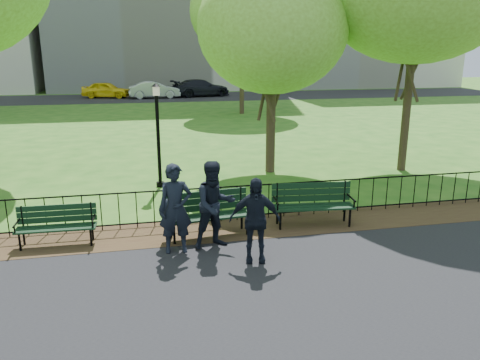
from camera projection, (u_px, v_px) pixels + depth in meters
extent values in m
plane|color=#245817|center=(209.00, 258.00, 9.43)|extent=(120.00, 120.00, 0.00)
cube|color=#321D14|center=(199.00, 230.00, 10.84)|extent=(60.00, 1.60, 0.01)
cube|color=black|center=(152.00, 98.00, 42.42)|extent=(70.00, 9.00, 0.01)
cylinder|color=black|center=(196.00, 189.00, 11.08)|extent=(24.00, 0.04, 0.04)
cylinder|color=black|center=(197.00, 219.00, 11.28)|extent=(24.00, 0.04, 0.04)
cylinder|color=black|center=(196.00, 206.00, 11.19)|extent=(0.02, 0.02, 0.90)
cube|color=black|center=(209.00, 217.00, 10.39)|extent=(1.96, 0.72, 0.04)
cube|color=black|center=(206.00, 197.00, 10.54)|extent=(1.91, 0.25, 0.48)
cylinder|color=black|center=(174.00, 234.00, 10.02)|extent=(0.05, 0.05, 0.48)
cylinder|color=black|center=(247.00, 225.00, 10.53)|extent=(0.05, 0.05, 0.48)
cylinder|color=black|center=(171.00, 228.00, 10.37)|extent=(0.05, 0.05, 0.48)
cylinder|color=black|center=(242.00, 220.00, 10.88)|extent=(0.05, 0.05, 0.48)
cylinder|color=black|center=(168.00, 213.00, 10.06)|extent=(0.11, 0.60, 0.04)
cylinder|color=black|center=(248.00, 204.00, 10.61)|extent=(0.11, 0.60, 0.04)
ellipsoid|color=black|center=(170.00, 210.00, 9.94)|extent=(0.51, 0.38, 0.52)
cube|color=black|center=(56.00, 228.00, 9.90)|extent=(1.65, 0.48, 0.04)
cube|color=black|center=(57.00, 210.00, 10.04)|extent=(1.64, 0.07, 0.41)
cylinder|color=black|center=(20.00, 242.00, 9.68)|extent=(0.05, 0.05, 0.41)
cylinder|color=black|center=(91.00, 238.00, 9.93)|extent=(0.05, 0.05, 0.41)
cylinder|color=black|center=(24.00, 237.00, 9.99)|extent=(0.05, 0.05, 0.41)
cylinder|color=black|center=(93.00, 232.00, 10.24)|extent=(0.05, 0.05, 0.41)
cylinder|color=black|center=(16.00, 223.00, 9.72)|extent=(0.05, 0.51, 0.04)
cylinder|color=black|center=(93.00, 218.00, 10.00)|extent=(0.05, 0.51, 0.04)
cube|color=black|center=(314.00, 207.00, 11.04)|extent=(1.96, 0.70, 0.04)
cube|color=black|center=(311.00, 189.00, 11.21)|extent=(1.91, 0.23, 0.48)
cylinder|color=black|center=(280.00, 221.00, 10.83)|extent=(0.05, 0.05, 0.48)
cylinder|color=black|center=(350.00, 218.00, 11.01)|extent=(0.05, 0.05, 0.48)
cylinder|color=black|center=(277.00, 215.00, 11.20)|extent=(0.05, 0.05, 0.48)
cylinder|color=black|center=(345.00, 212.00, 11.37)|extent=(0.05, 0.05, 0.48)
cylinder|color=black|center=(276.00, 200.00, 10.89)|extent=(0.10, 0.60, 0.04)
cylinder|color=black|center=(351.00, 198.00, 11.08)|extent=(0.10, 0.60, 0.04)
cylinder|color=black|center=(160.00, 184.00, 14.42)|extent=(0.25, 0.25, 0.14)
cylinder|color=black|center=(158.00, 141.00, 14.06)|extent=(0.11, 0.11, 2.82)
cube|color=beige|center=(156.00, 91.00, 13.67)|extent=(0.19, 0.19, 0.26)
cone|color=black|center=(156.00, 85.00, 13.62)|extent=(0.28, 0.28, 0.11)
cylinder|color=#2D2116|center=(271.00, 130.00, 15.86)|extent=(0.31, 0.31, 2.90)
ellipsoid|color=olive|center=(272.00, 29.00, 14.99)|extent=(4.89, 4.89, 4.15)
cylinder|color=#2D2116|center=(406.00, 114.00, 15.96)|extent=(0.28, 0.28, 3.93)
cylinder|color=#2D2116|center=(242.00, 84.00, 30.90)|extent=(0.31, 0.31, 3.96)
ellipsoid|color=olive|center=(242.00, 12.00, 29.71)|extent=(6.67, 6.67, 5.67)
imported|color=black|center=(176.00, 209.00, 9.48)|extent=(0.68, 0.45, 1.86)
imported|color=black|center=(215.00, 205.00, 9.72)|extent=(0.99, 0.67, 1.86)
imported|color=black|center=(255.00, 220.00, 9.08)|extent=(1.05, 0.58, 1.70)
imported|color=yellow|center=(106.00, 90.00, 41.86)|extent=(4.51, 2.69, 1.44)
imported|color=#B4B7BC|center=(154.00, 90.00, 41.59)|extent=(4.56, 1.75, 1.48)
imported|color=black|center=(201.00, 88.00, 43.26)|extent=(5.72, 3.31, 1.56)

